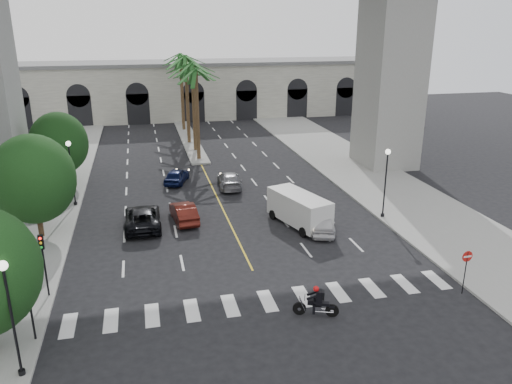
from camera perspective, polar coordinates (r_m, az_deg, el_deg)
The scene contains 27 objects.
ground at distance 28.27m, azimuth 0.54°, elevation -10.81°, with size 140.00×140.00×0.00m, color black.
sidewalk_left at distance 42.28m, azimuth -24.87°, elevation -2.24°, with size 8.00×100.00×0.15m, color gray.
sidewalk_right at distance 46.26m, azimuth 14.32°, elevation 0.67°, with size 8.00×100.00×0.15m, color gray.
median at distance 63.69m, azimuth -7.63°, elevation 5.99°, with size 2.00×24.00×0.20m, color gray.
pier_building at distance 79.70m, azimuth -9.06°, elevation 11.50°, with size 71.00×10.50×8.50m.
palm_a at distance 52.45m, azimuth -6.90°, elevation 13.28°, with size 3.20×3.20×10.30m.
palm_b at distance 56.39m, azimuth -7.29°, elevation 13.92°, with size 3.20×3.20×10.60m.
palm_c at distance 60.37m, azimuth -7.99°, elevation 13.75°, with size 3.20×3.20×10.10m.
palm_d at distance 64.32m, azimuth -8.06°, elevation 14.70°, with size 3.20×3.20×10.90m.
palm_e at distance 68.30m, azimuth -8.59°, elevation 14.51°, with size 3.20×3.20×10.40m.
palm_f at distance 72.29m, azimuth -8.65°, elevation 14.95°, with size 3.20×3.20×10.70m.
street_tree_mid at distance 35.97m, azimuth -24.09°, elevation 1.36°, with size 5.44×5.44×7.21m.
street_tree_far at distance 47.51m, azimuth -21.60°, elevation 5.19°, with size 5.04×5.04×6.68m.
lamp_post_left_near at distance 22.40m, azimuth -26.25°, elevation -11.97°, with size 0.40×0.40×5.35m.
lamp_post_left_far at distance 41.67m, azimuth -20.37°, elevation 2.62°, with size 0.40×0.40×5.35m.
lamp_post_right at distance 37.81m, azimuth 14.61°, elevation 1.63°, with size 0.40×0.40×5.35m.
traffic_signal_near at distance 24.84m, azimuth -24.60°, elevation -10.51°, with size 0.25×0.18×3.65m.
traffic_signal_far at distance 28.36m, azimuth -23.16°, elevation -6.65°, with size 0.25×0.18×3.65m.
motorcycle_rider at distance 25.60m, azimuth 7.03°, elevation -12.42°, with size 2.21×0.95×1.66m.
car_a at distance 35.30m, azimuth 7.63°, elevation -3.46°, with size 1.68×4.18×1.43m, color #B9BABF.
car_b at distance 37.22m, azimuth -8.25°, elevation -2.30°, with size 1.51×4.32×1.42m, color #4C150F.
car_c at distance 36.67m, azimuth -12.84°, elevation -2.86°, with size 2.48×5.38×1.49m, color black.
car_d at distance 44.58m, azimuth -3.08°, elevation 1.39°, with size 1.93×4.75×1.38m, color slate.
car_e at distance 46.31m, azimuth -9.06°, elevation 1.84°, with size 1.61×4.01×1.36m, color #0D1640.
cargo_van at distance 36.03m, azimuth 4.98°, elevation -1.89°, with size 3.58×5.83×2.33m.
pedestrian_a at distance 33.89m, azimuth -26.65°, elevation -5.94°, with size 0.58×0.38×1.59m, color black.
do_not_enter_sign at distance 29.04m, azimuth 22.91°, elevation -7.48°, with size 0.62×0.06×2.54m.
Camera 1 is at (-5.87, -23.89, 13.92)m, focal length 35.00 mm.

